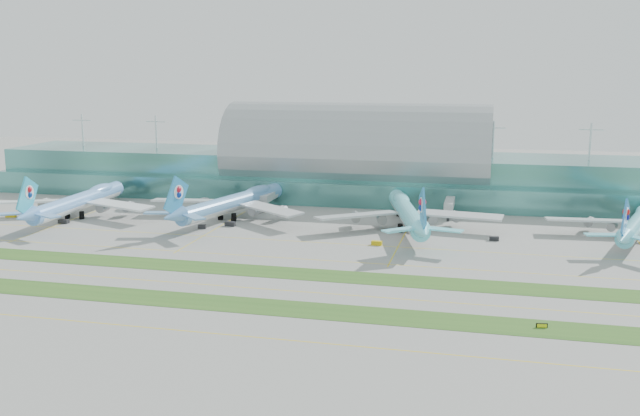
% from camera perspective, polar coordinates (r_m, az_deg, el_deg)
% --- Properties ---
extents(ground, '(700.00, 700.00, 0.00)m').
position_cam_1_polar(ground, '(206.85, -3.53, -5.32)').
color(ground, gray).
rests_on(ground, ground).
extents(terminal, '(340.00, 69.10, 36.00)m').
position_cam_1_polar(terminal, '(326.77, 2.99, 3.33)').
color(terminal, '#3D7A75').
rests_on(terminal, ground).
extents(grass_strip_near, '(420.00, 12.00, 0.08)m').
position_cam_1_polar(grass_strip_near, '(181.49, -6.11, -7.72)').
color(grass_strip_near, '#2D591E').
rests_on(grass_strip_near, ground).
extents(grass_strip_far, '(420.00, 12.00, 0.08)m').
position_cam_1_polar(grass_strip_far, '(208.67, -3.37, -5.15)').
color(grass_strip_far, '#2D591E').
rests_on(grass_strip_far, ground).
extents(taxiline_a, '(420.00, 0.35, 0.01)m').
position_cam_1_polar(taxiline_a, '(163.93, -8.46, -9.90)').
color(taxiline_a, yellow).
rests_on(taxiline_a, ground).
extents(taxiline_b, '(420.00, 0.35, 0.01)m').
position_cam_1_polar(taxiline_b, '(194.08, -4.74, -6.45)').
color(taxiline_b, yellow).
rests_on(taxiline_b, ground).
extents(taxiline_c, '(420.00, 0.35, 0.01)m').
position_cam_1_polar(taxiline_c, '(223.47, -2.20, -4.05)').
color(taxiline_c, yellow).
rests_on(taxiline_c, ground).
extents(taxiline_d, '(420.00, 0.35, 0.01)m').
position_cam_1_polar(taxiline_d, '(244.05, -0.81, -2.73)').
color(taxiline_d, yellow).
rests_on(taxiline_d, ground).
extents(airliner_a, '(68.74, 78.00, 21.48)m').
position_cam_1_polar(airliner_a, '(300.29, -18.68, 0.59)').
color(airliner_a, '#6BA6EC').
rests_on(airliner_a, ground).
extents(airliner_b, '(67.45, 77.89, 21.74)m').
position_cam_1_polar(airliner_b, '(283.00, -6.94, 0.51)').
color(airliner_b, '#5D96CD').
rests_on(airliner_b, ground).
extents(airliner_c, '(66.95, 77.30, 21.57)m').
position_cam_1_polar(airliner_c, '(263.40, 7.00, -0.30)').
color(airliner_c, '#6FE7F6').
rests_on(airliner_c, ground).
extents(airliner_d, '(58.72, 68.16, 19.27)m').
position_cam_1_polar(airliner_d, '(270.56, 24.07, -1.05)').
color(airliner_d, '#66CEE2').
rests_on(airliner_d, ground).
extents(gse_a, '(4.25, 2.75, 1.63)m').
position_cam_1_polar(gse_a, '(309.93, -23.49, -0.53)').
color(gse_a, gold).
rests_on(gse_a, ground).
extents(gse_b, '(3.98, 2.15, 1.47)m').
position_cam_1_polar(gse_b, '(290.20, -19.82, -1.02)').
color(gse_b, black).
rests_on(gse_b, ground).
extents(gse_c, '(3.22, 2.41, 1.47)m').
position_cam_1_polar(gse_c, '(267.61, -9.42, -1.49)').
color(gse_c, black).
rests_on(gse_c, ground).
extents(gse_d, '(4.02, 1.98, 1.73)m').
position_cam_1_polar(gse_d, '(270.27, -7.21, -1.27)').
color(gse_d, black).
rests_on(gse_d, ground).
extents(gse_e, '(3.64, 1.92, 1.39)m').
position_cam_1_polar(gse_e, '(240.56, 4.56, -2.81)').
color(gse_e, gold).
rests_on(gse_e, ground).
extents(gse_f, '(3.28, 1.89, 1.45)m').
position_cam_1_polar(gse_f, '(253.11, 13.76, -2.39)').
color(gse_f, black).
rests_on(gse_f, ground).
extents(taxiway_sign_east, '(2.63, 0.67, 1.11)m').
position_cam_1_polar(taxiway_sign_east, '(172.94, 17.32, -8.97)').
color(taxiway_sign_east, black).
rests_on(taxiway_sign_east, ground).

